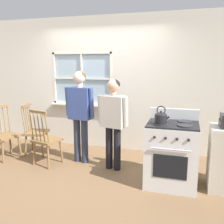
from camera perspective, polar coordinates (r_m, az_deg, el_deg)
name	(u,v)px	position (r m, az deg, el deg)	size (l,w,h in m)	color
ground_plane	(78,173)	(4.23, -7.75, -13.59)	(16.00, 16.00, 0.00)	brown
wall_back	(106,84)	(5.16, -1.38, 6.39)	(6.40, 0.16, 2.70)	silver
chair_by_window	(35,132)	(5.12, -17.13, -4.39)	(0.49, 0.50, 0.99)	olive
chair_near_wall	(5,135)	(5.09, -23.24, -4.88)	(0.52, 0.53, 0.99)	olive
chair_center_cluster	(46,140)	(4.53, -14.80, -6.23)	(0.51, 0.49, 0.99)	olive
person_elderly_left	(80,108)	(4.40, -7.30, 0.92)	(0.56, 0.25, 1.63)	#2D3347
person_teen_center	(113,116)	(4.07, 0.27, -0.92)	(0.55, 0.28, 1.51)	black
stove	(172,153)	(3.76, 13.48, -9.18)	(0.72, 0.68, 1.08)	silver
kettle	(161,117)	(3.50, 11.10, -1.21)	(0.21, 0.17, 0.25)	black
potted_plant	(88,101)	(5.25, -5.57, 2.46)	(0.14, 0.14, 0.23)	beige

